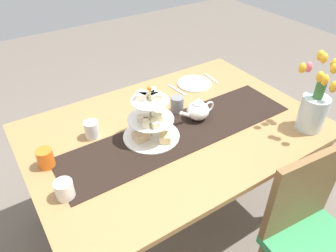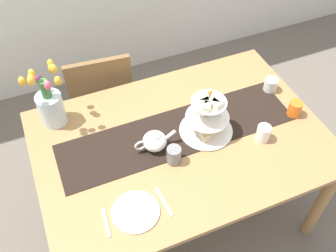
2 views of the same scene
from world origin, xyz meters
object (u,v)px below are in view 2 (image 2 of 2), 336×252
cream_jug (271,85)px  dinner_plate_left (136,212)px  mug_white_text (263,133)px  mug_grey (174,155)px  tiered_cake_stand (207,118)px  tulip_vase (50,103)px  teapot (154,140)px  knife_left (164,202)px  chair_left (101,97)px  dining_table (181,150)px  fork_left (106,223)px  mug_orange (295,109)px

cream_jug → dinner_plate_left: (-1.05, -0.48, -0.04)m
dinner_plate_left → mug_white_text: size_ratio=2.42×
dinner_plate_left → mug_grey: size_ratio=2.42×
tiered_cake_stand → mug_white_text: tiered_cake_stand is taller
tulip_vase → cream_jug: 1.31m
tiered_cake_stand → tulip_vase: bearing=152.6°
teapot → knife_left: (-0.08, -0.33, -0.06)m
chair_left → tulip_vase: tulip_vase is taller
dining_table → dinner_plate_left: bearing=-139.3°
dinner_plate_left → fork_left: dinner_plate_left is taller
teapot → mug_orange: (0.84, -0.08, -0.01)m
dining_table → tulip_vase: bearing=146.9°
chair_left → fork_left: (-0.25, -1.11, 0.27)m
dining_table → tulip_vase: (-0.62, 0.40, 0.24)m
cream_jug → fork_left: 1.29m
tulip_vase → mug_grey: tulip_vase is taller
chair_left → teapot: (0.12, -0.78, 0.32)m
chair_left → tulip_vase: bearing=-132.5°
dining_table → tiered_cake_stand: bearing=1.4°
chair_left → tiered_cake_stand: bearing=-61.1°
tiered_cake_stand → mug_white_text: 0.32m
fork_left → chair_left: bearing=77.0°
teapot → tulip_vase: (-0.46, 0.40, 0.08)m
dining_table → teapot: size_ratio=6.68×
fork_left → mug_white_text: size_ratio=1.58×
cream_jug → fork_left: size_ratio=0.57×
tiered_cake_stand → fork_left: size_ratio=2.03×
chair_left → fork_left: bearing=-103.0°
tulip_vase → fork_left: bearing=-83.3°
chair_left → knife_left: size_ratio=5.35×
dining_table → cream_jug: (0.67, 0.15, 0.14)m
knife_left → teapot: bearing=76.3°
mug_white_text → mug_orange: size_ratio=1.00×
knife_left → mug_grey: 0.26m
cream_jug → mug_orange: bearing=-87.3°
cream_jug → mug_white_text: mug_white_text is taller
tiered_cake_stand → teapot: (-0.31, -0.00, -0.05)m
tiered_cake_stand → dinner_plate_left: tiered_cake_stand is taller
cream_jug → dinner_plate_left: bearing=-155.3°
dining_table → dinner_plate_left: size_ratio=6.93×
tiered_cake_stand → dining_table: bearing=-178.6°
dining_table → chair_left: 0.84m
dinner_plate_left → fork_left: (-0.14, 0.00, -0.00)m
tulip_vase → knife_left: tulip_vase is taller
tiered_cake_stand → mug_grey: 0.29m
knife_left → mug_white_text: (0.65, 0.16, 0.04)m
mug_white_text → dining_table: bearing=157.5°
knife_left → chair_left: bearing=91.8°
mug_grey → fork_left: bearing=-154.2°
dining_table → mug_grey: bearing=-128.7°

